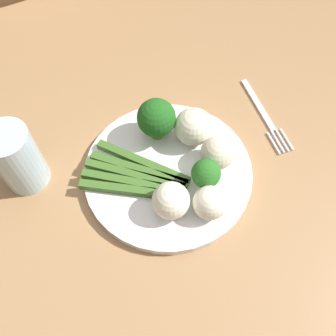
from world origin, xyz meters
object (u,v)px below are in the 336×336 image
Objects in this scene: cauliflower_back at (171,200)px; fork at (265,116)px; dining_table at (126,212)px; cauliflower_near_center at (193,127)px; cauliflower_back_right at (210,203)px; broccoli_right at (156,118)px; chair at (85,45)px; cauliflower_left at (218,153)px; asparagus_bundle at (136,176)px; water_glass at (17,159)px; broccoli_front_left at (206,174)px; plate at (168,172)px.

fork is at bearing -159.14° from cauliflower_back.
dining_table is 0.20m from cauliflower_near_center.
cauliflower_back_right reaches higher than fork.
dining_table is 0.19m from broccoli_right.
cauliflower_back is 0.05m from cauliflower_back_right.
chair is 5.24× the size of fork.
cauliflower_near_center reaches higher than cauliflower_left.
asparagus_bundle is at bearing -13.97° from cauliflower_left.
asparagus_bundle is 0.13m from cauliflower_left.
water_glass reaches higher than broccoli_right.
chair is (-0.13, -0.64, -0.18)m from dining_table.
cauliflower_back_right is at bearing 67.78° from broccoli_front_left.
cauliflower_left is (-0.05, -0.06, 0.00)m from cauliflower_back_right.
broccoli_right is at bearing -150.84° from dining_table.
cauliflower_near_center is at bearing 166.87° from water_glass.
cauliflower_back is at bearing 137.61° from water_glass.
cauliflower_left is 0.29m from water_glass.
fork is (-0.18, -0.11, -0.04)m from cauliflower_back_right.
cauliflower_near_center is at bearing -108.76° from cauliflower_back_right.
broccoli_right reaches higher than fork.
plate is 0.07m from broccoli_front_left.
cauliflower_back is at bearing 21.27° from cauliflower_left.
plate is at bearing -113.65° from cauliflower_back.
broccoli_front_left is 0.18m from fork.
asparagus_bundle is 0.09m from broccoli_right.
chair reaches higher than asparagus_bundle.
cauliflower_back is at bearing 11.66° from broccoli_front_left.
cauliflower_near_center is at bearing 146.13° from broccoli_right.
cauliflower_back reaches higher than fork.
dining_table is 0.68m from chair.
cauliflower_back is 0.24m from fork.
dining_table is at bearing -56.82° from cauliflower_back.
cauliflower_near_center reaches higher than asparagus_bundle.
cauliflower_back_right reaches higher than plate.
dining_table is 12.74× the size of water_glass.
cauliflower_near_center is 0.13m from cauliflower_back.
cauliflower_back is 1.03× the size of cauliflower_left.
cauliflower_back_right is (-0.05, 0.03, -0.00)m from cauliflower_back.
dining_table is 0.17m from cauliflower_back.
cauliflower_near_center is 1.23× the size of cauliflower_back_right.
broccoli_right is 0.06m from cauliflower_near_center.
asparagus_bundle reaches higher than fork.
cauliflower_back is at bearing -60.90° from fork.
cauliflower_back reaches higher than dining_table.
broccoli_front_left is (-0.11, 0.06, 0.15)m from dining_table.
cauliflower_near_center is (-0.11, -0.03, 0.02)m from asparagus_bundle.
broccoli_front_left is 0.12m from broccoli_right.
cauliflower_back_right is (0.03, 0.74, 0.32)m from chair.
broccoli_front_left is 0.72× the size of broccoli_right.
fork is (-0.16, -0.07, -0.04)m from broccoli_front_left.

